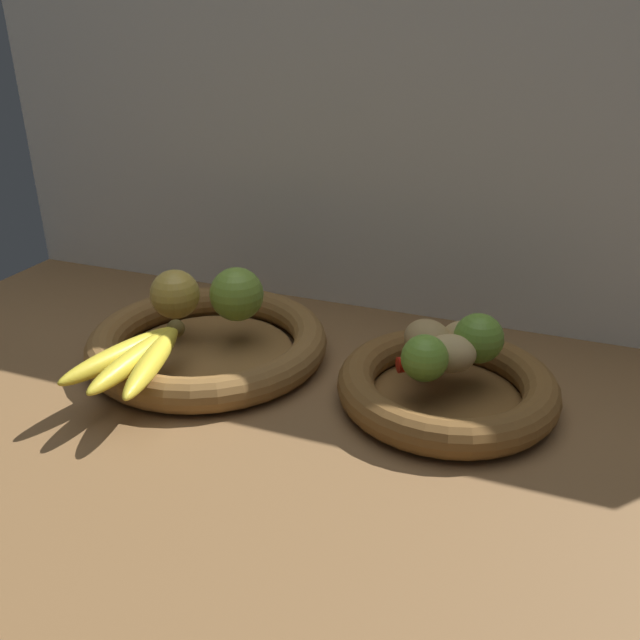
% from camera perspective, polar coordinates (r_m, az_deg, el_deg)
% --- Properties ---
extents(ground_plane, '(1.40, 0.90, 0.03)m').
position_cam_1_polar(ground_plane, '(0.89, 0.16, -7.03)').
color(ground_plane, brown).
extents(back_wall, '(1.40, 0.03, 0.55)m').
position_cam_1_polar(back_wall, '(1.05, 6.21, 15.02)').
color(back_wall, silver).
rests_on(back_wall, ground_plane).
extents(fruit_bowl_left, '(0.34, 0.34, 0.05)m').
position_cam_1_polar(fruit_bowl_left, '(0.97, -9.58, -1.96)').
color(fruit_bowl_left, brown).
rests_on(fruit_bowl_left, ground_plane).
extents(fruit_bowl_right, '(0.28, 0.28, 0.05)m').
position_cam_1_polar(fruit_bowl_right, '(0.86, 10.83, -5.69)').
color(fruit_bowl_right, brown).
rests_on(fruit_bowl_right, ground_plane).
extents(apple_golden_left, '(0.07, 0.07, 0.07)m').
position_cam_1_polar(apple_golden_left, '(0.98, -12.36, 2.18)').
color(apple_golden_left, gold).
rests_on(apple_golden_left, fruit_bowl_left).
extents(apple_green_back, '(0.08, 0.08, 0.08)m').
position_cam_1_polar(apple_green_back, '(0.96, -7.17, 2.21)').
color(apple_green_back, '#7AA338').
rests_on(apple_green_back, fruit_bowl_left).
extents(banana_bunch_front, '(0.12, 0.20, 0.03)m').
position_cam_1_polar(banana_bunch_front, '(0.87, -15.38, -3.05)').
color(banana_bunch_front, yellow).
rests_on(banana_bunch_front, fruit_bowl_left).
extents(potato_oblong, '(0.09, 0.09, 0.05)m').
position_cam_1_polar(potato_oblong, '(0.87, 9.23, -1.65)').
color(potato_oblong, '#A38451').
rests_on(potato_oblong, fruit_bowl_right).
extents(potato_back, '(0.09, 0.07, 0.05)m').
position_cam_1_polar(potato_back, '(0.87, 12.84, -1.73)').
color(potato_back, tan).
rests_on(potato_back, fruit_bowl_right).
extents(potato_large, '(0.08, 0.07, 0.05)m').
position_cam_1_polar(potato_large, '(0.84, 11.10, -2.82)').
color(potato_large, tan).
rests_on(potato_large, fruit_bowl_right).
extents(lime_near, '(0.06, 0.06, 0.06)m').
position_cam_1_polar(lime_near, '(0.81, 8.94, -3.34)').
color(lime_near, '#6B9E33').
rests_on(lime_near, fruit_bowl_right).
extents(lime_far, '(0.06, 0.06, 0.06)m').
position_cam_1_polar(lime_far, '(0.86, 13.45, -1.54)').
color(lime_far, olive).
rests_on(lime_far, fruit_bowl_right).
extents(chili_pepper, '(0.12, 0.08, 0.02)m').
position_cam_1_polar(chili_pepper, '(0.85, 10.75, -3.44)').
color(chili_pepper, red).
rests_on(chili_pepper, fruit_bowl_right).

